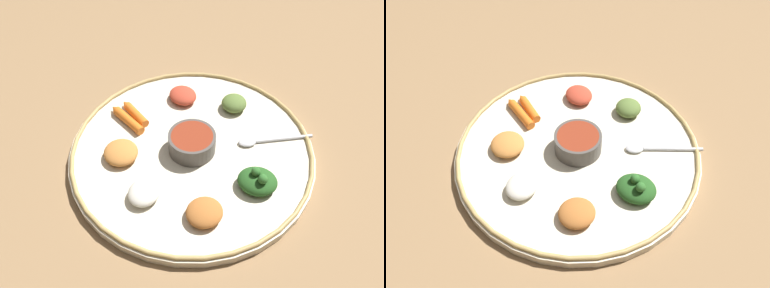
% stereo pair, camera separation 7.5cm
% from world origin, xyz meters
% --- Properties ---
extents(ground_plane, '(2.40, 2.40, 0.00)m').
position_xyz_m(ground_plane, '(0.00, 0.00, 0.00)').
color(ground_plane, olive).
extents(platter, '(0.46, 0.46, 0.02)m').
position_xyz_m(platter, '(0.00, 0.00, 0.01)').
color(platter, beige).
rests_on(platter, ground_plane).
extents(platter_rim, '(0.45, 0.45, 0.01)m').
position_xyz_m(platter_rim, '(0.00, 0.00, 0.02)').
color(platter_rim, tan).
rests_on(platter_rim, platter).
extents(center_bowl, '(0.09, 0.09, 0.04)m').
position_xyz_m(center_bowl, '(0.00, 0.00, 0.04)').
color(center_bowl, '#4C4742').
rests_on(center_bowl, platter).
extents(spoon, '(0.05, 0.14, 0.01)m').
position_xyz_m(spoon, '(0.03, -0.13, 0.02)').
color(spoon, silver).
rests_on(spoon, platter).
extents(greens_pile, '(0.07, 0.08, 0.04)m').
position_xyz_m(greens_pile, '(-0.07, -0.12, 0.03)').
color(greens_pile, '#23511E').
rests_on(greens_pile, platter).
extents(carrot_near_spoon, '(0.07, 0.07, 0.02)m').
position_xyz_m(carrot_near_spoon, '(0.08, 0.13, 0.03)').
color(carrot_near_spoon, orange).
rests_on(carrot_near_spoon, platter).
extents(carrot_outer, '(0.08, 0.08, 0.02)m').
position_xyz_m(carrot_outer, '(0.06, 0.14, 0.03)').
color(carrot_outer, orange).
rests_on(carrot_outer, platter).
extents(mound_berbere_red, '(0.08, 0.08, 0.02)m').
position_xyz_m(mound_berbere_red, '(0.14, 0.03, 0.03)').
color(mound_berbere_red, '#B73D28').
rests_on(mound_berbere_red, platter).
extents(mound_rice_white, '(0.07, 0.07, 0.02)m').
position_xyz_m(mound_rice_white, '(-0.12, 0.07, 0.03)').
color(mound_rice_white, silver).
rests_on(mound_rice_white, platter).
extents(mound_chickpea, '(0.09, 0.09, 0.02)m').
position_xyz_m(mound_chickpea, '(-0.14, -0.04, 0.03)').
color(mound_chickpea, '#B2662D').
rests_on(mound_chickpea, platter).
extents(mound_squash, '(0.09, 0.09, 0.02)m').
position_xyz_m(mound_squash, '(-0.03, 0.13, 0.03)').
color(mound_squash, '#C67A38').
rests_on(mound_squash, platter).
extents(mound_collards, '(0.05, 0.05, 0.03)m').
position_xyz_m(mound_collards, '(0.12, -0.07, 0.03)').
color(mound_collards, '#567033').
rests_on(mound_collards, platter).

